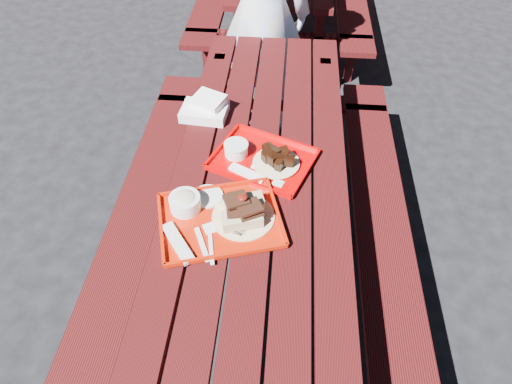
# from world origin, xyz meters

# --- Properties ---
(ground) EXTENTS (60.00, 60.00, 0.00)m
(ground) POSITION_xyz_m (0.00, 0.00, 0.00)
(ground) COLOR black
(ground) RESTS_ON ground
(picnic_table_near) EXTENTS (1.41, 2.40, 0.75)m
(picnic_table_near) POSITION_xyz_m (-0.00, 0.00, 0.56)
(picnic_table_near) COLOR #440D0D
(picnic_table_near) RESTS_ON ground
(near_tray) EXTENTS (0.53, 0.47, 0.14)m
(near_tray) POSITION_xyz_m (-0.14, -0.24, 0.78)
(near_tray) COLOR #B51A06
(near_tray) RESTS_ON picnic_table_near
(far_tray) EXTENTS (0.50, 0.45, 0.07)m
(far_tray) POSITION_xyz_m (-0.00, 0.10, 0.77)
(far_tray) COLOR #C10001
(far_tray) RESTS_ON picnic_table_near
(white_cloth) EXTENTS (0.23, 0.20, 0.09)m
(white_cloth) POSITION_xyz_m (-0.29, 0.41, 0.79)
(white_cloth) COLOR white
(white_cloth) RESTS_ON picnic_table_near
(person) EXTENTS (0.61, 0.41, 1.65)m
(person) POSITION_xyz_m (-0.09, 1.36, 0.83)
(person) COLOR #BFD4FB
(person) RESTS_ON ground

